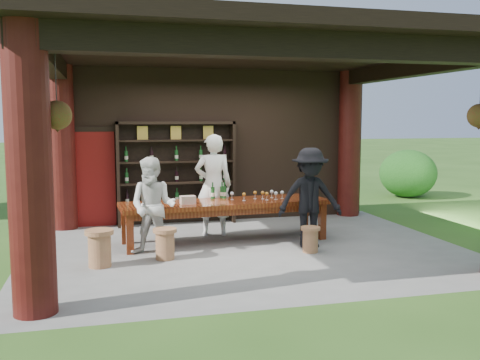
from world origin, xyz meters
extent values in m
plane|color=#2D5119|center=(0.00, 0.00, 0.00)|extent=(90.00, 90.00, 0.00)
cube|color=slate|center=(0.00, 0.00, -0.05)|extent=(7.40, 5.90, 0.10)
cube|color=black|center=(0.00, 2.75, 1.65)|extent=(7.00, 0.18, 3.30)
cube|color=maroon|center=(-2.60, 2.65, 1.00)|extent=(0.95, 0.06, 2.00)
cylinder|color=#380C0A|center=(-3.15, -2.40, 1.65)|extent=(0.50, 0.50, 3.30)
cylinder|color=#380C0A|center=(-3.15, 2.55, 1.65)|extent=(0.50, 0.50, 3.30)
cylinder|color=#380C0A|center=(3.15, 2.55, 1.65)|extent=(0.50, 0.50, 3.30)
cube|color=black|center=(0.00, -2.40, 3.15)|extent=(6.70, 0.35, 0.35)
cube|color=black|center=(-3.15, 0.00, 3.15)|extent=(0.30, 5.20, 0.30)
cube|color=black|center=(3.15, 0.00, 3.15)|extent=(0.30, 5.20, 0.30)
cube|color=black|center=(0.00, 0.00, 3.40)|extent=(7.50, 6.00, 0.20)
cylinder|color=black|center=(-2.85, -2.20, 2.62)|extent=(0.01, 0.01, 0.75)
cone|color=black|center=(-2.85, -2.20, 2.17)|extent=(0.32, 0.32, 0.18)
sphere|color=#1E5919|center=(-2.85, -2.20, 2.28)|extent=(0.34, 0.34, 0.34)
cone|color=black|center=(2.85, -2.20, 2.17)|extent=(0.32, 0.32, 0.18)
sphere|color=#1E5919|center=(2.85, -2.20, 2.28)|extent=(0.34, 0.34, 0.34)
cube|color=#551B0C|center=(-0.23, 0.60, 0.71)|extent=(3.83, 1.23, 0.08)
cube|color=#551B0C|center=(-0.23, 0.60, 0.61)|extent=(3.62, 1.07, 0.12)
cube|color=#551B0C|center=(-1.96, 0.09, 0.34)|extent=(0.13, 0.13, 0.67)
cube|color=#551B0C|center=(1.56, 0.34, 0.34)|extent=(0.13, 0.13, 0.67)
cube|color=#551B0C|center=(-2.02, 0.86, 0.34)|extent=(0.13, 0.13, 0.67)
cube|color=#551B0C|center=(1.51, 1.11, 0.34)|extent=(0.13, 0.13, 0.67)
cylinder|color=#955A3B|center=(-1.43, -0.37, 0.22)|extent=(0.30, 0.30, 0.44)
cylinder|color=#955A3B|center=(-1.43, -0.37, 0.47)|extent=(0.38, 0.38, 0.06)
cylinder|color=#955A3B|center=(0.99, -0.52, 0.19)|extent=(0.26, 0.26, 0.38)
cylinder|color=#955A3B|center=(0.99, -0.52, 0.41)|extent=(0.33, 0.33, 0.05)
cylinder|color=#955A3B|center=(-2.44, -0.56, 0.25)|extent=(0.34, 0.34, 0.50)
cylinder|color=#955A3B|center=(-2.44, -0.56, 0.54)|extent=(0.43, 0.43, 0.07)
imported|color=white|center=(-0.32, 1.20, 0.97)|extent=(0.77, 0.57, 1.95)
imported|color=silver|center=(-1.58, -0.05, 0.81)|extent=(0.96, 0.87, 1.62)
imported|color=black|center=(1.12, -0.14, 0.87)|extent=(1.19, 0.77, 1.74)
cube|color=#BF6672|center=(-0.94, 0.44, 0.82)|extent=(0.27, 0.20, 0.14)
ellipsoid|color=#194C14|center=(6.05, 4.73, 0.58)|extent=(1.60, 1.60, 1.36)
camera|label=1|loc=(-2.33, -8.76, 2.24)|focal=40.00mm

